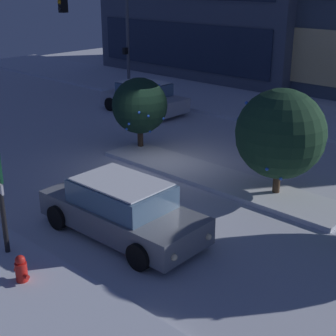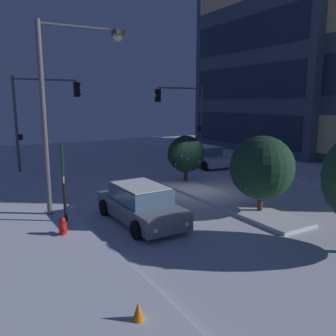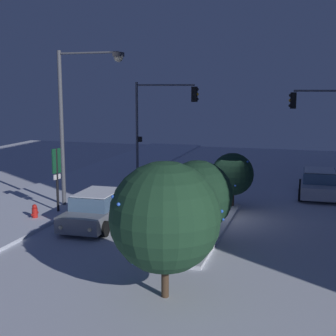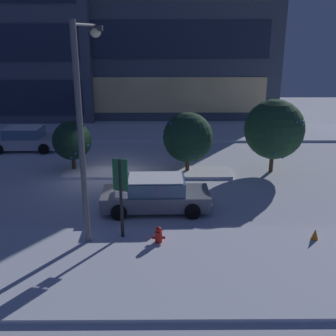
% 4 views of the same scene
% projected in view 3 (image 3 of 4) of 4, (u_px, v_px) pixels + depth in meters
% --- Properties ---
extents(ground, '(52.00, 52.00, 0.00)m').
position_uv_depth(ground, '(212.00, 216.00, 22.73)').
color(ground, silver).
extents(curb_strip_near, '(52.00, 5.20, 0.14)m').
position_uv_depth(curb_strip_near, '(41.00, 202.00, 25.28)').
color(curb_strip_near, silver).
rests_on(curb_strip_near, ground).
extents(median_strip, '(9.00, 1.80, 0.14)m').
position_uv_depth(median_strip, '(204.00, 229.00, 20.54)').
color(median_strip, silver).
rests_on(median_strip, ground).
extents(car_near, '(4.70, 2.14, 1.49)m').
position_uv_depth(car_near, '(98.00, 209.00, 21.21)').
color(car_near, slate).
rests_on(car_near, ground).
extents(car_far, '(4.46, 2.18, 1.49)m').
position_uv_depth(car_far, '(319.00, 184.00, 26.74)').
color(car_far, '#B7B7C1').
rests_on(car_far, ground).
extents(traffic_light_corner_far_left, '(0.32, 4.58, 5.94)m').
position_uv_depth(traffic_light_corner_far_left, '(334.00, 118.00, 29.55)').
color(traffic_light_corner_far_left, '#565960').
rests_on(traffic_light_corner_far_left, ground).
extents(traffic_light_corner_near_left, '(0.32, 4.42, 6.29)m').
position_uv_depth(traffic_light_corner_near_left, '(160.00, 112.00, 32.76)').
color(traffic_light_corner_near_left, '#565960').
rests_on(traffic_light_corner_near_left, ground).
extents(street_lamp_arched, '(0.56, 3.45, 7.70)m').
position_uv_depth(street_lamp_arched, '(78.00, 107.00, 23.26)').
color(street_lamp_arched, '#565960').
rests_on(street_lamp_arched, ground).
extents(fire_hydrant, '(0.48, 0.26, 0.75)m').
position_uv_depth(fire_hydrant, '(35.00, 213.00, 21.97)').
color(fire_hydrant, red).
rests_on(fire_hydrant, ground).
extents(parking_info_sign, '(0.55, 0.18, 3.14)m').
position_uv_depth(parking_info_sign, '(57.00, 172.00, 22.84)').
color(parking_info_sign, black).
rests_on(parking_info_sign, ground).
extents(decorated_tree_median, '(3.19, 3.19, 3.97)m').
position_uv_depth(decorated_tree_median, '(165.00, 217.00, 13.67)').
color(decorated_tree_median, '#473323').
rests_on(decorated_tree_median, ground).
extents(decorated_tree_left_of_median, '(2.10, 2.10, 2.78)m').
position_uv_depth(decorated_tree_left_of_median, '(232.00, 174.00, 23.95)').
color(decorated_tree_left_of_median, '#473323').
rests_on(decorated_tree_left_of_median, ground).
extents(decorated_tree_right_of_median, '(2.66, 2.66, 3.31)m').
position_uv_depth(decorated_tree_right_of_median, '(197.00, 196.00, 18.11)').
color(decorated_tree_right_of_median, '#473323').
rests_on(decorated_tree_right_of_median, ground).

